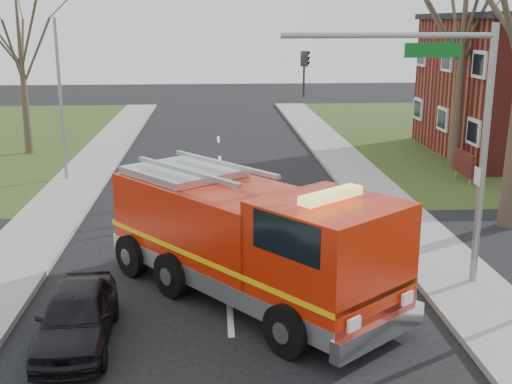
{
  "coord_description": "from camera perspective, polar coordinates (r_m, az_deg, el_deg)",
  "views": [
    {
      "loc": [
        -0.34,
        -13.97,
        6.81
      ],
      "look_at": [
        0.89,
        4.09,
        2.0
      ],
      "focal_mm": 45.0,
      "sensor_mm": 36.0,
      "label": 1
    }
  ],
  "objects": [
    {
      "name": "ground",
      "position": [
        15.54,
        -2.3,
        -11.12
      ],
      "size": [
        120.0,
        120.0,
        0.0
      ],
      "primitive_type": "plane",
      "color": "black",
      "rests_on": "ground"
    },
    {
      "name": "sidewalk_right",
      "position": [
        16.83,
        19.62,
        -9.63
      ],
      "size": [
        2.4,
        80.0,
        0.15
      ],
      "primitive_type": "cube",
      "color": "gray",
      "rests_on": "ground"
    },
    {
      "name": "health_center_sign",
      "position": [
        29.21,
        17.98,
        2.43
      ],
      "size": [
        0.12,
        2.0,
        1.4
      ],
      "color": "#4C1511",
      "rests_on": "ground"
    },
    {
      "name": "bare_tree_far",
      "position": [
        31.11,
        17.98,
        13.58
      ],
      "size": [
        5.25,
        5.25,
        10.5
      ],
      "color": "#3D3224",
      "rests_on": "ground"
    },
    {
      "name": "bare_tree_left",
      "position": [
        35.34,
        -20.23,
        11.96
      ],
      "size": [
        4.5,
        4.5,
        9.0
      ],
      "color": "#3D3224",
      "rests_on": "ground"
    },
    {
      "name": "traffic_signal_mast",
      "position": [
        16.57,
        15.82,
        7.03
      ],
      "size": [
        5.29,
        0.18,
        6.8
      ],
      "color": "gray",
      "rests_on": "ground"
    },
    {
      "name": "utility_pole_far",
      "position": [
        28.89,
        -16.96,
        7.66
      ],
      "size": [
        0.14,
        0.14,
        7.0
      ],
      "primitive_type": "cylinder",
      "color": "gray",
      "rests_on": "ground"
    },
    {
      "name": "fire_engine",
      "position": [
        16.01,
        -0.53,
        -4.47
      ],
      "size": [
        7.33,
        8.19,
        3.33
      ],
      "rotation": [
        0.0,
        0.0,
        0.67
      ],
      "color": "#B91D08",
      "rests_on": "ground"
    },
    {
      "name": "parked_car_maroon",
      "position": [
        14.67,
        -15.66,
        -10.53
      ],
      "size": [
        1.69,
        3.89,
        1.3
      ],
      "primitive_type": "imported",
      "rotation": [
        0.0,
        0.0,
        0.04
      ],
      "color": "black",
      "rests_on": "ground"
    }
  ]
}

